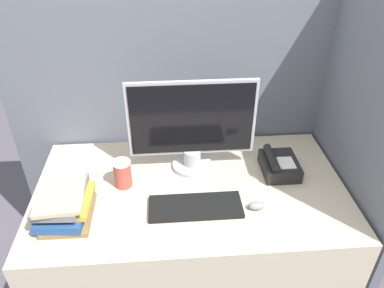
{
  "coord_description": "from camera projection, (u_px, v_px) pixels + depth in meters",
  "views": [
    {
      "loc": [
        -0.1,
        -0.9,
        1.85
      ],
      "look_at": [
        0.01,
        0.44,
        0.94
      ],
      "focal_mm": 35.0,
      "sensor_mm": 36.0,
      "label": 1
    }
  ],
  "objects": [
    {
      "name": "monitor",
      "position": [
        192.0,
        128.0,
        1.71
      ],
      "size": [
        0.59,
        0.19,
        0.45
      ],
      "color": "#B7B7BC",
      "rests_on": "desk"
    },
    {
      "name": "coffee_cup",
      "position": [
        123.0,
        174.0,
        1.68
      ],
      "size": [
        0.08,
        0.08,
        0.13
      ],
      "color": "#BF4C3F",
      "rests_on": "desk"
    },
    {
      "name": "keyboard",
      "position": [
        196.0,
        207.0,
        1.58
      ],
      "size": [
        0.39,
        0.15,
        0.02
      ],
      "color": "black",
      "rests_on": "desk"
    },
    {
      "name": "cubicle_panel_right",
      "position": [
        350.0,
        160.0,
        1.73
      ],
      "size": [
        0.04,
        0.86,
        1.64
      ],
      "color": "slate",
      "rests_on": "ground_plane"
    },
    {
      "name": "cubicle_panel_rear",
      "position": [
        185.0,
        122.0,
        2.01
      ],
      "size": [
        1.81,
        0.04,
        1.64
      ],
      "color": "slate",
      "rests_on": "ground_plane"
    },
    {
      "name": "mouse",
      "position": [
        256.0,
        206.0,
        1.58
      ],
      "size": [
        0.07,
        0.04,
        0.03
      ],
      "color": "gray",
      "rests_on": "desk"
    },
    {
      "name": "book_stack",
      "position": [
        64.0,
        203.0,
        1.52
      ],
      "size": [
        0.23,
        0.28,
        0.13
      ],
      "color": "olive",
      "rests_on": "desk"
    },
    {
      "name": "desk",
      "position": [
        191.0,
        242.0,
        1.91
      ],
      "size": [
        1.41,
        0.8,
        0.73
      ],
      "color": "beige",
      "rests_on": "ground_plane"
    },
    {
      "name": "desk_telephone",
      "position": [
        279.0,
        165.0,
        1.78
      ],
      "size": [
        0.16,
        0.2,
        0.1
      ],
      "color": "black",
      "rests_on": "desk"
    }
  ]
}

